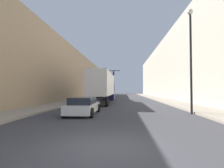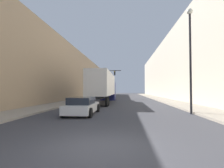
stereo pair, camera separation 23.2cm
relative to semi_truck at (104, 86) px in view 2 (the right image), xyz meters
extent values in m
plane|color=#38383D|center=(2.35, -19.30, -2.26)|extent=(200.00, 200.00, 0.00)
cube|color=gray|center=(9.53, 10.70, -2.19)|extent=(2.96, 80.00, 0.15)
cube|color=gray|center=(-4.84, 10.70, -2.19)|extent=(2.96, 80.00, 0.15)
cube|color=#BCB29E|center=(14.01, 10.70, 3.94)|extent=(6.00, 80.00, 12.41)
cube|color=tan|center=(-9.32, 10.70, 2.58)|extent=(6.00, 80.00, 9.70)
cube|color=silver|center=(0.00, -1.46, 0.28)|extent=(2.40, 11.70, 2.89)
cube|color=black|center=(0.00, -1.46, -1.31)|extent=(1.20, 11.70, 0.24)
cube|color=navy|center=(0.00, 5.84, -0.72)|extent=(2.40, 2.91, 3.09)
cylinder|color=black|center=(-1.05, -6.11, -1.76)|extent=(0.25, 1.00, 1.00)
cylinder|color=black|center=(1.05, -6.11, -1.76)|extent=(0.25, 1.00, 1.00)
cylinder|color=black|center=(-1.05, -4.91, -1.76)|extent=(0.25, 1.00, 1.00)
cylinder|color=black|center=(1.05, -4.91, -1.76)|extent=(0.25, 1.00, 1.00)
cylinder|color=black|center=(-1.05, 5.84, -1.76)|extent=(0.25, 1.00, 1.00)
cylinder|color=black|center=(1.05, 5.84, -1.76)|extent=(0.25, 1.00, 1.00)
cube|color=silver|center=(-0.05, -12.04, -1.79)|extent=(1.77, 4.35, 0.59)
cube|color=#1E232D|center=(-0.05, -12.25, -1.26)|extent=(1.56, 2.39, 0.48)
cylinder|color=black|center=(-0.94, -10.56, -1.94)|extent=(0.25, 0.64, 0.64)
cylinder|color=black|center=(0.83, -10.56, -1.94)|extent=(0.25, 0.64, 0.64)
cylinder|color=black|center=(-0.94, -13.61, -1.94)|extent=(0.25, 0.64, 0.64)
cylinder|color=black|center=(0.83, -13.61, -1.94)|extent=(0.25, 0.64, 0.64)
cylinder|color=black|center=(-3.21, 11.64, 0.79)|extent=(0.20, 0.20, 6.11)
cube|color=black|center=(-0.58, 11.64, 3.55)|extent=(5.26, 0.12, 0.12)
cube|color=black|center=(-1.90, 11.64, 3.04)|extent=(0.30, 0.24, 0.90)
sphere|color=gold|center=(-1.90, 11.50, 3.04)|extent=(0.18, 0.18, 0.18)
cube|color=black|center=(-0.58, 11.64, 3.04)|extent=(0.30, 0.24, 0.90)
sphere|color=red|center=(-0.58, 11.50, 3.04)|extent=(0.18, 0.18, 0.18)
cube|color=black|center=(0.74, 11.64, 3.04)|extent=(0.30, 0.24, 0.90)
sphere|color=gold|center=(0.74, 11.50, 3.32)|extent=(0.18, 0.18, 0.18)
cylinder|color=black|center=(7.91, -11.31, 1.49)|extent=(0.16, 0.16, 7.51)
sphere|color=silver|center=(7.91, -11.31, 5.40)|extent=(0.44, 0.44, 0.44)
camera|label=1|loc=(2.92, -24.64, -0.49)|focal=28.00mm
camera|label=2|loc=(3.15, -24.62, -0.49)|focal=28.00mm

